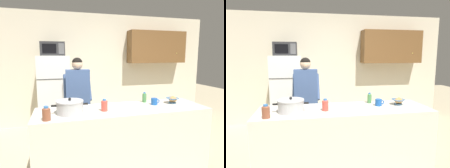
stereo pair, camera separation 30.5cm
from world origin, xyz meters
TOP-DOWN VIEW (x-y plane):
  - back_wall_unit at (0.28, 2.26)m, footprint 6.00×0.48m
  - kitchen_island at (0.00, 0.00)m, footprint 2.28×0.68m
  - refrigerator at (-0.91, 1.85)m, footprint 0.64×0.68m
  - microwave at (-0.91, 1.83)m, footprint 0.48×0.37m
  - person_near_pot at (-0.50, 0.95)m, footprint 0.49×0.41m
  - cooking_pot at (-0.70, -0.04)m, footprint 0.44×0.33m
  - coffee_mug at (0.49, 0.06)m, footprint 0.13×0.09m
  - bread_bowl at (0.79, 0.06)m, footprint 0.19×0.19m
  - bottle_near_edge at (-0.96, -0.23)m, footprint 0.09×0.09m
  - bottle_mid_counter at (0.42, 0.23)m, footprint 0.06×0.06m
  - bottle_far_corner at (-0.27, -0.05)m, footprint 0.08×0.08m

SIDE VIEW (x-z plane):
  - kitchen_island at x=0.00m, z-range 0.00..0.92m
  - refrigerator at x=-0.91m, z-range 0.00..1.62m
  - coffee_mug at x=0.49m, z-range 0.92..1.02m
  - bread_bowl at x=0.79m, z-range 0.92..1.02m
  - person_near_pot at x=-0.50m, z-range 0.19..1.78m
  - bottle_far_corner at x=-0.27m, z-range 0.92..1.07m
  - bottle_mid_counter at x=0.42m, z-range 0.92..1.07m
  - bottle_near_edge at x=-0.96m, z-range 0.92..1.08m
  - cooking_pot at x=-0.70m, z-range 0.90..1.10m
  - back_wall_unit at x=0.28m, z-range 0.09..2.69m
  - microwave at x=-0.91m, z-range 1.62..1.90m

